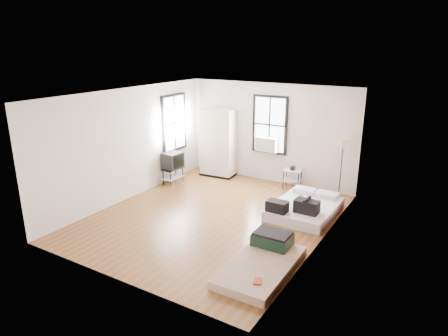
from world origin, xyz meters
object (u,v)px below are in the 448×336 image
Objects in this scene: side_table at (293,174)px; floor_lamp at (343,147)px; mattress_main at (304,208)px; mattress_bare at (264,260)px; tv_stand at (173,162)px; wardrobe at (218,143)px.

side_table is 1.62m from floor_lamp.
mattress_main is 2.95× the size of side_table.
side_table is (-0.91, 1.51, 0.26)m from mattress_main.
tv_stand reaches higher than mattress_bare.
side_table is at bearing 121.77° from mattress_main.
tv_stand reaches higher than side_table.
mattress_bare is 1.20× the size of floor_lamp.
wardrobe is 2.21× the size of tv_stand.
wardrobe reaches higher than floor_lamp.
wardrobe reaches higher than mattress_main.
mattress_main is 3.99m from tv_stand.
side_table is at bearing -3.00° from wardrobe.
floor_lamp reaches higher than mattress_bare.
wardrobe is 3.68m from floor_lamp.
tv_stand is (-4.14, 2.68, 0.52)m from mattress_bare.
mattress_bare is 4.20m from side_table.
wardrobe is at bearing 156.91° from mattress_main.
mattress_main is 1.78m from side_table.
floor_lamp is at bearing 75.02° from mattress_main.
side_table is 0.69× the size of tv_stand.
side_table is at bearing 176.95° from floor_lamp.
side_table reaches higher than mattress_main.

